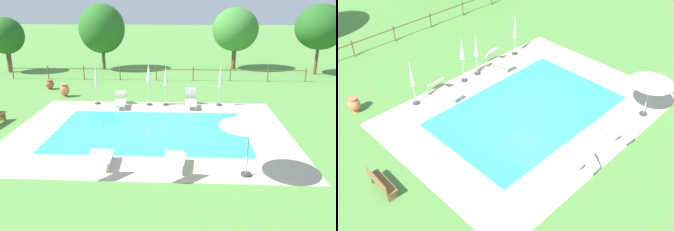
% 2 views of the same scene
% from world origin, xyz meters
% --- Properties ---
extents(ground_plane, '(160.00, 160.00, 0.00)m').
position_xyz_m(ground_plane, '(0.00, 0.00, 0.00)').
color(ground_plane, '#599342').
extents(pool_deck_paving, '(12.74, 9.62, 0.01)m').
position_xyz_m(pool_deck_paving, '(0.00, 0.00, 0.00)').
color(pool_deck_paving, beige).
rests_on(pool_deck_paving, ground).
extents(swimming_pool_water, '(8.79, 5.67, 0.01)m').
position_xyz_m(swimming_pool_water, '(0.00, 0.00, 0.01)').
color(swimming_pool_water, '#38C6D1').
rests_on(swimming_pool_water, ground).
extents(pool_coping_rim, '(9.27, 6.15, 0.01)m').
position_xyz_m(pool_coping_rim, '(0.00, 0.00, 0.01)').
color(pool_coping_rim, beige).
rests_on(pool_coping_rim, ground).
extents(sun_lounger_north_near_steps, '(0.62, 1.82, 1.02)m').
position_xyz_m(sun_lounger_north_near_steps, '(1.94, 3.97, 0.40)').
color(sun_lounger_north_near_steps, white).
rests_on(sun_lounger_north_near_steps, ground).
extents(sun_lounger_north_mid, '(0.69, 1.90, 0.98)m').
position_xyz_m(sun_lounger_north_mid, '(-1.33, -3.93, 0.39)').
color(sun_lounger_north_mid, white).
rests_on(sun_lounger_north_mid, ground).
extents(sun_lounger_north_far, '(0.80, 2.04, 0.85)m').
position_xyz_m(sun_lounger_north_far, '(-2.06, 3.79, 0.37)').
color(sun_lounger_north_far, white).
rests_on(sun_lounger_north_far, ground).
extents(sun_lounger_north_end, '(0.75, 1.88, 1.00)m').
position_xyz_m(sun_lounger_north_end, '(1.30, -3.99, 0.40)').
color(sun_lounger_north_end, white).
rests_on(sun_lounger_north_end, ground).
extents(patio_umbrella_open_foreground, '(2.04, 2.04, 2.28)m').
position_xyz_m(patio_umbrella_open_foreground, '(3.74, -4.15, 2.02)').
color(patio_umbrella_open_foreground, '#383838').
rests_on(patio_umbrella_open_foreground, ground).
extents(patio_umbrella_closed_row_west, '(0.32, 0.32, 2.36)m').
position_xyz_m(patio_umbrella_closed_row_west, '(-3.52, 4.31, 1.46)').
color(patio_umbrella_closed_row_west, '#383838').
rests_on(patio_umbrella_closed_row_west, ground).
extents(patio_umbrella_closed_row_mid_west, '(0.32, 0.32, 2.43)m').
position_xyz_m(patio_umbrella_closed_row_mid_west, '(3.58, 4.34, 1.49)').
color(patio_umbrella_closed_row_mid_west, '#383838').
rests_on(patio_umbrella_closed_row_mid_west, ground).
extents(patio_umbrella_closed_row_centre, '(0.32, 0.32, 2.52)m').
position_xyz_m(patio_umbrella_closed_row_centre, '(-0.47, 4.21, 1.75)').
color(patio_umbrella_closed_row_centre, '#383838').
rests_on(patio_umbrella_closed_row_centre, ground).
extents(patio_umbrella_closed_row_east, '(0.32, 0.32, 2.32)m').
position_xyz_m(patio_umbrella_closed_row_east, '(0.50, 4.24, 1.50)').
color(patio_umbrella_closed_row_east, '#383838').
rests_on(patio_umbrella_closed_row_east, ground).
extents(wooden_bench_lawn_side, '(0.49, 1.51, 0.87)m').
position_xyz_m(wooden_bench_lawn_side, '(-7.70, 0.46, 0.47)').
color(wooden_bench_lawn_side, olive).
rests_on(wooden_bench_lawn_side, ground).
extents(terracotta_urn_by_tree, '(0.59, 0.59, 0.81)m').
position_xyz_m(terracotta_urn_by_tree, '(-5.98, 5.85, 0.43)').
color(terracotta_urn_by_tree, '#C67547').
rests_on(terracotta_urn_by_tree, ground).
extents(perimeter_fence, '(22.45, 0.08, 1.05)m').
position_xyz_m(perimeter_fence, '(-0.59, 10.88, 0.68)').
color(perimeter_fence, brown).
rests_on(perimeter_fence, ground).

